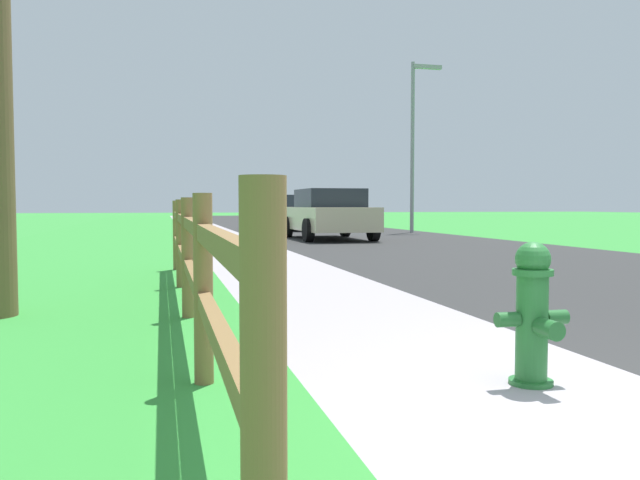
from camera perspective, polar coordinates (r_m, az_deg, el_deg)
ground_plane at (r=27.18m, az=-7.93°, el=0.92°), size 120.00×120.00×0.00m
road_asphalt at (r=29.71m, az=-1.60°, el=1.14°), size 7.00×66.00×0.01m
curb_concrete at (r=29.04m, az=-14.23°, el=1.00°), size 6.00×66.00×0.01m
grass_verge at (r=29.09m, az=-17.19°, el=0.96°), size 5.00×66.00×0.00m
fire_hydrant at (r=3.87m, az=18.21°, el=-6.05°), size 0.44×0.37×0.82m
rail_fence at (r=5.94m, az=-11.57°, el=-0.74°), size 0.11×9.02×1.09m
parked_suv_beige at (r=19.31m, az=0.75°, el=2.30°), size 2.18×4.45×1.49m
parked_car_silver at (r=26.57m, az=-2.22°, el=2.44°), size 2.14×4.46×1.42m
street_lamp at (r=24.33m, az=8.39°, el=9.42°), size 1.17×0.20×6.23m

